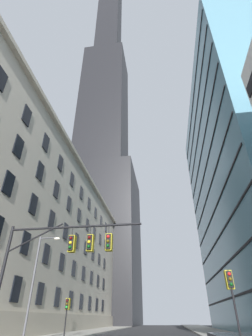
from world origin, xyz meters
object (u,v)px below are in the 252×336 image
(traffic_light_near_right, at_px, (230,284))
(street_lamppost, at_px, (37,275))
(traffic_signal_mast, at_px, (64,252))
(traffic_light_far_left, at_px, (67,306))

(traffic_light_near_right, relative_size, street_lamppost, 0.50)
(street_lamppost, bearing_deg, traffic_light_near_right, -18.11)
(traffic_light_near_right, bearing_deg, street_lamppost, 161.89)
(traffic_signal_mast, bearing_deg, street_lamppost, 127.14)
(traffic_signal_mast, distance_m, traffic_light_near_right, 10.16)
(traffic_signal_mast, height_order, street_lamppost, street_lamppost)
(traffic_light_near_right, distance_m, traffic_light_far_left, 17.51)
(traffic_light_near_right, xyz_separation_m, street_lamppost, (-14.64, 4.79, 1.48))
(traffic_light_far_left, distance_m, street_lamppost, 6.36)
(street_lamppost, bearing_deg, traffic_light_far_left, 82.12)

